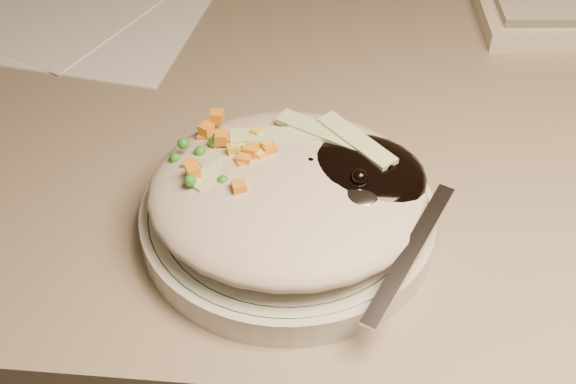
{
  "coord_description": "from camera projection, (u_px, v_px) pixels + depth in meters",
  "views": [
    {
      "loc": [
        -0.07,
        0.76,
        1.16
      ],
      "look_at": [
        -0.11,
        1.16,
        0.78
      ],
      "focal_mm": 50.0,
      "sensor_mm": 36.0,
      "label": 1
    }
  ],
  "objects": [
    {
      "name": "desk",
      "position": [
        404.0,
        222.0,
        0.86
      ],
      "size": [
        1.4,
        0.7,
        0.74
      ],
      "color": "gray",
      "rests_on": "ground"
    },
    {
      "name": "meal",
      "position": [
        294.0,
        187.0,
        0.55
      ],
      "size": [
        0.21,
        0.19,
        0.05
      ],
      "color": "beige",
      "rests_on": "plate"
    },
    {
      "name": "plate",
      "position": [
        288.0,
        219.0,
        0.57
      ],
      "size": [
        0.21,
        0.21,
        0.02
      ],
      "primitive_type": "cylinder",
      "color": "beige",
      "rests_on": "desk"
    },
    {
      "name": "plate_rim",
      "position": [
        288.0,
        209.0,
        0.56
      ],
      "size": [
        0.2,
        0.2,
        0.0
      ],
      "color": "#144723",
      "rests_on": "plate"
    }
  ]
}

